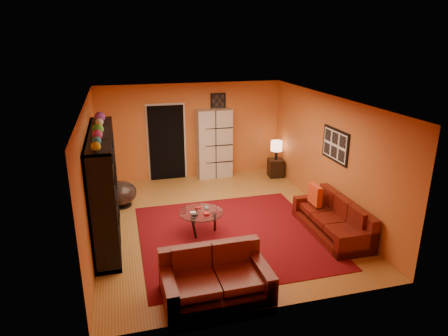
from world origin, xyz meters
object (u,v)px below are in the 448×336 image
object	(u,v)px
entertainment_unit	(104,185)
sofa	(335,220)
side_table	(276,168)
coffee_table	(201,214)
loveseat	(215,277)
bowl_chair	(121,193)
tv	(107,189)
table_lamp	(277,146)
storage_cabinet	(214,144)

from	to	relation	value
entertainment_unit	sofa	xyz separation A→B (m)	(4.41, -1.13, -0.76)
side_table	sofa	bearing A→B (deg)	-91.95
coffee_table	entertainment_unit	bearing A→B (deg)	167.26
loveseat	side_table	world-z (taller)	loveseat
loveseat	bowl_chair	distance (m)	4.00
side_table	tv	bearing A→B (deg)	-151.91
loveseat	side_table	size ratio (longest dim) A/B	3.30
sofa	loveseat	bearing A→B (deg)	-154.83
loveseat	coffee_table	xyz separation A→B (m)	(0.20, 2.00, 0.12)
coffee_table	tv	bearing A→B (deg)	168.24
side_table	entertainment_unit	bearing A→B (deg)	-152.60
bowl_chair	side_table	xyz separation A→B (m)	(4.25, 0.99, -0.07)
tv	side_table	bearing A→B (deg)	-61.91
sofa	bowl_chair	distance (m)	4.82
sofa	loveseat	size ratio (longest dim) A/B	1.20
entertainment_unit	coffee_table	xyz separation A→B (m)	(1.81, -0.41, -0.65)
entertainment_unit	tv	size ratio (longest dim) A/B	3.21
loveseat	side_table	xyz separation A→B (m)	(2.92, 4.76, -0.03)
bowl_chair	sofa	bearing A→B (deg)	-31.04
tv	table_lamp	world-z (taller)	tv
tv	storage_cabinet	xyz separation A→B (m)	(2.81, 2.84, -0.04)
tv	storage_cabinet	size ratio (longest dim) A/B	0.49
bowl_chair	table_lamp	xyz separation A→B (m)	(4.25, 0.99, 0.56)
side_table	bowl_chair	bearing A→B (deg)	-166.92
sofa	side_table	distance (m)	3.48
tv	coffee_table	bearing A→B (deg)	-101.76
bowl_chair	coffee_table	bearing A→B (deg)	-48.98
entertainment_unit	loveseat	xyz separation A→B (m)	(1.61, -2.41, -0.77)
coffee_table	loveseat	bearing A→B (deg)	-95.80
tv	loveseat	size ratio (longest dim) A/B	0.57
sofa	storage_cabinet	bearing A→B (deg)	112.00
storage_cabinet	side_table	xyz separation A→B (m)	(1.66, -0.45, -0.70)
storage_cabinet	bowl_chair	distance (m)	3.03
coffee_table	sofa	bearing A→B (deg)	-15.47
entertainment_unit	sofa	size ratio (longest dim) A/B	1.51
entertainment_unit	table_lamp	bearing A→B (deg)	27.40
bowl_chair	side_table	size ratio (longest dim) A/B	1.47
sofa	loveseat	world-z (taller)	same
tv	storage_cabinet	distance (m)	4.00
sofa	side_table	bearing A→B (deg)	88.56
coffee_table	side_table	distance (m)	3.87
entertainment_unit	storage_cabinet	size ratio (longest dim) A/B	1.58
sofa	coffee_table	distance (m)	2.69
coffee_table	storage_cabinet	size ratio (longest dim) A/B	0.47
loveseat	table_lamp	bearing A→B (deg)	-32.45
entertainment_unit	sofa	bearing A→B (deg)	-14.36
tv	bowl_chair	size ratio (longest dim) A/B	1.28
storage_cabinet	table_lamp	distance (m)	1.73
entertainment_unit	side_table	bearing A→B (deg)	27.40
tv	coffee_table	size ratio (longest dim) A/B	1.05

